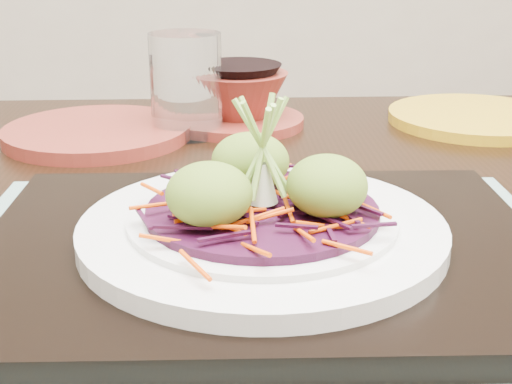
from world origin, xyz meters
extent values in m
cube|color=black|center=(0.00, 0.09, 0.75)|extent=(1.34, 1.00, 0.04)
cube|color=gray|center=(-0.03, 0.01, 0.77)|extent=(0.47, 0.40, 0.00)
cube|color=black|center=(-0.03, 0.01, 0.78)|extent=(0.41, 0.33, 0.02)
cylinder|color=silver|center=(-0.03, 0.01, 0.79)|extent=(0.24, 0.24, 0.01)
cylinder|color=silver|center=(-0.03, 0.01, 0.80)|extent=(0.17, 0.17, 0.01)
cylinder|color=#390B29|center=(-0.03, 0.01, 0.81)|extent=(0.15, 0.15, 0.01)
ellipsoid|color=olive|center=(-0.07, -0.01, 0.83)|extent=(0.06, 0.06, 0.04)
ellipsoid|color=olive|center=(0.00, -0.01, 0.83)|extent=(0.06, 0.06, 0.04)
ellipsoid|color=olive|center=(-0.03, 0.04, 0.83)|extent=(0.06, 0.06, 0.04)
cylinder|color=maroon|center=(-0.14, 0.34, 0.77)|extent=(0.20, 0.20, 0.01)
cylinder|color=white|center=(-0.04, 0.34, 0.82)|extent=(0.09, 0.09, 0.11)
cylinder|color=maroon|center=(0.02, 0.36, 0.77)|extent=(0.19, 0.19, 0.01)
cylinder|color=#C39315|center=(0.29, 0.32, 0.77)|extent=(0.25, 0.25, 0.01)
camera|label=1|loc=(-0.12, -0.41, 0.98)|focal=50.00mm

